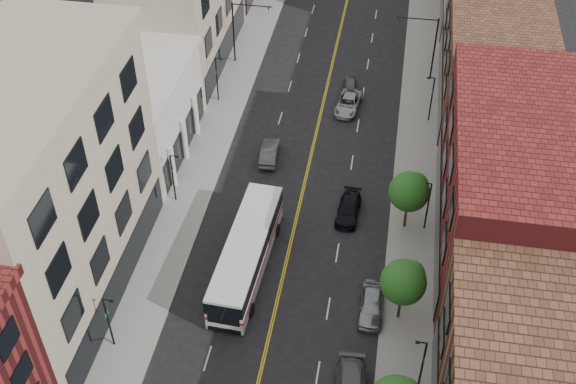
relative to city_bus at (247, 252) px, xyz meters
The scene contains 22 objects.
sidewalk_left 19.49m from the city_bus, 111.28° to the left, with size 4.00×110.00×0.15m, color gray.
sidewalk_right 22.32m from the city_bus, 54.36° to the left, with size 4.00×110.00×0.15m, color gray.
bldg_l_tanoffice 16.18m from the city_bus, 164.37° to the right, with size 10.00×22.00×18.00m, color tan.
bldg_l_white 19.98m from the city_bus, 134.93° to the left, with size 10.00×14.00×8.00m, color silver.
bldg_r_mid 21.55m from the city_bus, 19.51° to the left, with size 10.00×22.00×12.00m, color maroon.
bldg_r_far_a 34.58m from the city_bus, 54.59° to the left, with size 10.00×20.00×10.00m, color #543421.
tree_r_2 12.85m from the city_bus, 13.02° to the right, with size 3.40×3.40×5.59m.
tree_r_3 14.43m from the city_bus, 30.05° to the left, with size 3.40×3.40×5.59m.
lamp_l_1 12.02m from the city_bus, 131.83° to the right, with size 0.81×0.55×5.05m.
lamp_l_2 10.72m from the city_bus, 138.49° to the left, with size 0.81×0.55×5.05m.
lamp_l_3 24.44m from the city_bus, 109.10° to the left, with size 0.81×0.55×5.05m.
lamp_r_1 16.56m from the city_bus, 32.69° to the right, with size 0.81×0.55×5.05m.
lamp_r_2 15.64m from the city_bus, 26.95° to the left, with size 0.81×0.55×5.05m.
lamp_r_3 26.96m from the city_bus, 58.91° to the left, with size 0.81×0.55×5.05m.
signal_mast_left 32.03m from the city_bus, 103.23° to the left, with size 4.49×0.18×7.20m.
signal_mast_right 33.88m from the city_bus, 66.94° to the left, with size 4.49×0.18×7.20m.
city_bus is the anchor object (origin of this frame).
car_parked_far 10.62m from the city_bus, 14.74° to the right, with size 1.85×4.60×1.57m, color #919498.
car_lane_behind 14.48m from the city_bus, 93.56° to the left, with size 1.54×4.43×1.46m, color #4B4B50.
car_lane_a 10.79m from the city_bus, 46.53° to the left, with size 1.87×4.61×1.34m, color black.
car_lane_b 24.57m from the city_bus, 76.69° to the left, with size 2.31×5.02×1.39m, color #9A9BA1.
car_lane_c 27.49m from the city_bus, 78.42° to the left, with size 1.53×3.80×1.29m, color #4F4F55.
Camera 1 is at (6.87, -21.53, 43.33)m, focal length 45.00 mm.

